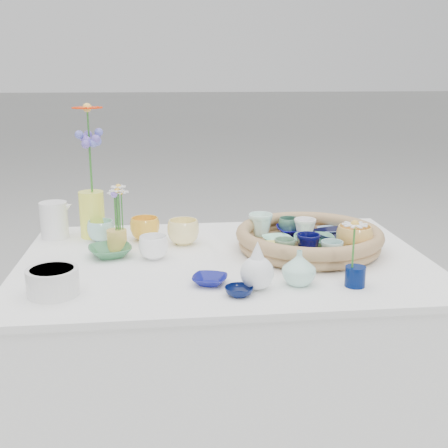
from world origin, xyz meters
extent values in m
imported|color=#06026D|center=(0.26, 0.17, 0.80)|extent=(0.13, 0.13, 0.03)
imported|color=black|center=(0.38, 0.08, 0.80)|extent=(0.17, 0.17, 0.03)
imported|color=#E5AE51|center=(0.40, -0.05, 0.83)|extent=(0.12, 0.12, 0.09)
imported|color=#4A8C6A|center=(0.29, 0.03, 0.80)|extent=(0.15, 0.15, 0.03)
imported|color=slate|center=(0.17, -0.07, 0.81)|extent=(0.07, 0.07, 0.06)
imported|color=#93E5BF|center=(0.18, 0.08, 0.79)|extent=(0.11, 0.11, 0.02)
imported|color=#CAFBEF|center=(0.14, 0.18, 0.82)|extent=(0.09, 0.09, 0.08)
imported|color=white|center=(0.28, 0.12, 0.82)|extent=(0.09, 0.09, 0.07)
imported|color=#87AEDB|center=(0.39, 0.17, 0.79)|extent=(0.10, 0.10, 0.02)
imported|color=#06073E|center=(0.25, -0.06, 0.82)|extent=(0.09, 0.09, 0.07)
imported|color=#DFD55B|center=(0.15, -0.01, 0.80)|extent=(0.11, 0.11, 0.03)
imported|color=#8BB4B0|center=(0.30, -0.12, 0.81)|extent=(0.07, 0.07, 0.06)
imported|color=#407058|center=(0.24, 0.19, 0.81)|extent=(0.07, 0.07, 0.06)
imported|color=yellow|center=(-0.25, 0.23, 0.80)|extent=(0.13, 0.13, 0.08)
imported|color=#FFEA94|center=(-0.12, 0.17, 0.81)|extent=(0.13, 0.13, 0.08)
imported|color=#357348|center=(-0.36, 0.06, 0.78)|extent=(0.16, 0.16, 0.03)
imported|color=white|center=(-0.22, 0.02, 0.80)|extent=(0.11, 0.11, 0.07)
imported|color=navy|center=(-0.07, -0.22, 0.78)|extent=(0.12, 0.12, 0.02)
imported|color=#A0DCD2|center=(-0.40, 0.23, 0.80)|extent=(0.12, 0.12, 0.07)
imported|color=#060F3A|center=(0.00, -0.30, 0.78)|extent=(0.09, 0.09, 0.02)
imported|color=#A8DDCC|center=(0.18, -0.24, 0.81)|extent=(0.10, 0.10, 0.10)
cylinder|color=#000F43|center=(0.32, -0.27, 0.79)|extent=(0.06, 0.06, 0.06)
cylinder|color=#F3F84B|center=(-0.43, 0.29, 0.85)|extent=(0.10, 0.10, 0.16)
cylinder|color=gold|center=(-0.34, 0.12, 0.80)|extent=(0.06, 0.06, 0.07)
camera|label=1|loc=(-0.18, -1.65, 1.32)|focal=45.00mm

